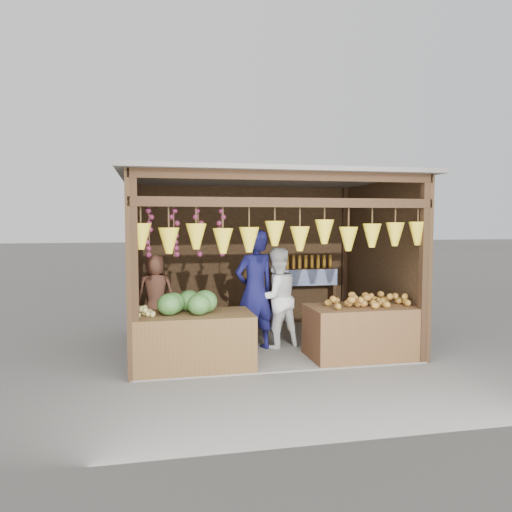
{
  "coord_description": "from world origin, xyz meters",
  "views": [
    {
      "loc": [
        -1.73,
        -7.63,
        1.96
      ],
      "look_at": [
        -0.14,
        -0.1,
        1.42
      ],
      "focal_mm": 35.0,
      "sensor_mm": 36.0,
      "label": 1
    }
  ],
  "objects_px": {
    "counter_left": "(191,341)",
    "counter_right": "(362,332)",
    "man_standing": "(255,291)",
    "vendor_seated": "(156,293)",
    "woman_standing": "(276,298)"
  },
  "relations": [
    {
      "from": "counter_left",
      "to": "counter_right",
      "type": "xyz_separation_m",
      "value": [
        2.43,
        0.02,
        0.01
      ]
    },
    {
      "from": "counter_left",
      "to": "woman_standing",
      "type": "distance_m",
      "value": 1.67
    },
    {
      "from": "counter_right",
      "to": "man_standing",
      "type": "relative_size",
      "value": 0.84
    },
    {
      "from": "woman_standing",
      "to": "vendor_seated",
      "type": "height_order",
      "value": "woman_standing"
    },
    {
      "from": "vendor_seated",
      "to": "counter_left",
      "type": "bearing_deg",
      "value": 109.8
    },
    {
      "from": "counter_left",
      "to": "counter_right",
      "type": "relative_size",
      "value": 1.05
    },
    {
      "from": "counter_left",
      "to": "counter_right",
      "type": "bearing_deg",
      "value": 0.49
    },
    {
      "from": "counter_left",
      "to": "man_standing",
      "type": "distance_m",
      "value": 1.37
    },
    {
      "from": "man_standing",
      "to": "vendor_seated",
      "type": "xyz_separation_m",
      "value": [
        -1.46,
        0.48,
        -0.06
      ]
    },
    {
      "from": "woman_standing",
      "to": "counter_left",
      "type": "bearing_deg",
      "value": 15.85
    },
    {
      "from": "counter_left",
      "to": "woman_standing",
      "type": "height_order",
      "value": "woman_standing"
    },
    {
      "from": "man_standing",
      "to": "vendor_seated",
      "type": "height_order",
      "value": "man_standing"
    },
    {
      "from": "man_standing",
      "to": "counter_left",
      "type": "bearing_deg",
      "value": 15.04
    },
    {
      "from": "counter_right",
      "to": "woman_standing",
      "type": "relative_size",
      "value": 0.99
    },
    {
      "from": "counter_left",
      "to": "woman_standing",
      "type": "xyz_separation_m",
      "value": [
        1.37,
        0.85,
        0.41
      ]
    }
  ]
}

